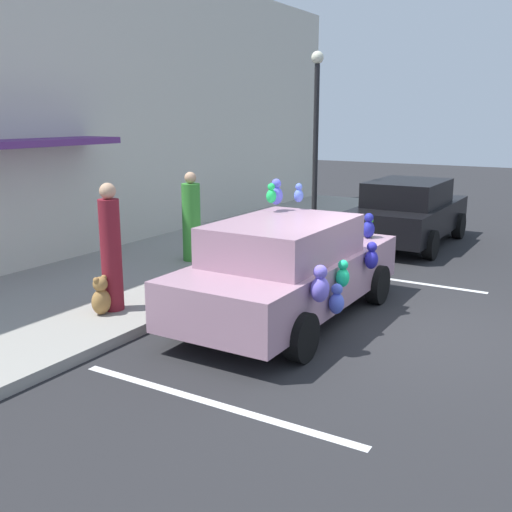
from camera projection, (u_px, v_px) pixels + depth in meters
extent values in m
plane|color=#262628|center=(396.00, 330.00, 8.60)|extent=(60.00, 60.00, 0.00)
cube|color=gray|center=(135.00, 278.00, 11.09)|extent=(24.00, 4.00, 0.15)
cube|color=beige|center=(43.00, 106.00, 11.44)|extent=(24.00, 0.30, 6.40)
cube|color=#5A2D72|center=(26.00, 143.00, 10.58)|extent=(3.60, 1.10, 0.12)
cube|color=silver|center=(388.00, 279.00, 11.29)|extent=(0.12, 3.60, 0.01)
cube|color=silver|center=(211.00, 403.00, 6.43)|extent=(0.12, 3.60, 0.01)
cube|color=#AC8195|center=(290.00, 277.00, 8.99)|extent=(4.48, 1.80, 0.68)
cube|color=#AC8195|center=(283.00, 240.00, 8.66)|extent=(2.33, 1.58, 0.56)
cylinder|color=black|center=(282.00, 270.00, 10.68)|extent=(0.64, 0.22, 0.64)
cylinder|color=black|center=(377.00, 284.00, 9.78)|extent=(0.64, 0.22, 0.64)
cylinder|color=black|center=(187.00, 313.00, 8.36)|extent=(0.64, 0.22, 0.64)
cylinder|color=black|center=(301.00, 337.00, 7.46)|extent=(0.64, 0.22, 0.64)
ellipsoid|color=#2623A3|center=(371.00, 260.00, 9.07)|extent=(0.25, 0.20, 0.29)
sphere|color=#2623A3|center=(372.00, 247.00, 9.02)|extent=(0.16, 0.16, 0.16)
ellipsoid|color=#234D9F|center=(339.00, 240.00, 9.35)|extent=(0.23, 0.19, 0.27)
sphere|color=#234D9F|center=(339.00, 228.00, 9.31)|extent=(0.15, 0.15, 0.15)
ellipsoid|color=#202598|center=(368.00, 229.00, 10.14)|extent=(0.25, 0.20, 0.29)
sphere|color=#202598|center=(369.00, 218.00, 10.10)|extent=(0.16, 0.16, 0.16)
ellipsoid|color=#1DDE8D|center=(343.00, 278.00, 8.17)|extent=(0.22, 0.18, 0.26)
sphere|color=#1DDE8D|center=(343.00, 265.00, 8.13)|extent=(0.14, 0.14, 0.14)
ellipsoid|color=green|center=(358.00, 230.00, 10.28)|extent=(0.19, 0.16, 0.22)
sphere|color=green|center=(358.00, 221.00, 10.25)|extent=(0.12, 0.12, 0.12)
ellipsoid|color=#31CF6F|center=(298.00, 262.00, 7.89)|extent=(0.25, 0.21, 0.30)
sphere|color=#31CF6F|center=(298.00, 247.00, 7.84)|extent=(0.16, 0.16, 0.16)
ellipsoid|color=#5164E0|center=(336.00, 303.00, 8.06)|extent=(0.25, 0.20, 0.29)
sphere|color=#5164E0|center=(337.00, 289.00, 8.02)|extent=(0.16, 0.16, 0.16)
ellipsoid|color=green|center=(369.00, 230.00, 10.22)|extent=(0.21, 0.17, 0.25)
sphere|color=green|center=(370.00, 220.00, 10.18)|extent=(0.14, 0.14, 0.14)
ellipsoid|color=#6165F1|center=(276.00, 196.00, 9.45)|extent=(0.24, 0.20, 0.28)
sphere|color=#6165F1|center=(276.00, 183.00, 9.41)|extent=(0.15, 0.15, 0.15)
ellipsoid|color=#7767E7|center=(320.00, 289.00, 7.49)|extent=(0.28, 0.23, 0.33)
sphere|color=#7767E7|center=(320.00, 272.00, 7.44)|extent=(0.18, 0.18, 0.18)
ellipsoid|color=#5E7BEF|center=(299.00, 196.00, 9.61)|extent=(0.18, 0.15, 0.21)
sphere|color=#5E7BEF|center=(299.00, 187.00, 9.58)|extent=(0.11, 0.11, 0.11)
ellipsoid|color=#23E563|center=(271.00, 196.00, 9.31)|extent=(0.18, 0.15, 0.21)
sphere|color=#23E563|center=(271.00, 187.00, 9.28)|extent=(0.12, 0.12, 0.12)
cube|color=black|center=(409.00, 218.00, 14.23)|extent=(4.24, 1.78, 0.68)
cube|color=black|center=(408.00, 193.00, 13.91)|extent=(2.20, 1.57, 0.56)
cylinder|color=black|center=(390.00, 220.00, 15.85)|extent=(0.64, 0.22, 0.64)
cylinder|color=black|center=(459.00, 226.00, 14.96)|extent=(0.64, 0.22, 0.64)
cylinder|color=black|center=(353.00, 236.00, 13.65)|extent=(0.64, 0.22, 0.64)
cylinder|color=black|center=(431.00, 245.00, 12.76)|extent=(0.64, 0.22, 0.64)
ellipsoid|color=#9E723D|center=(101.00, 302.00, 8.79)|extent=(0.31, 0.26, 0.38)
sphere|color=#9E723D|center=(100.00, 284.00, 8.73)|extent=(0.22, 0.22, 0.22)
sphere|color=#9E723D|center=(96.00, 280.00, 8.65)|extent=(0.09, 0.09, 0.09)
sphere|color=#9E723D|center=(104.00, 278.00, 8.77)|extent=(0.09, 0.09, 0.09)
cylinder|color=black|center=(315.00, 155.00, 13.66)|extent=(0.12, 0.12, 3.99)
sphere|color=#EAEACC|center=(318.00, 57.00, 13.17)|extent=(0.28, 0.28, 0.28)
cylinder|color=#378C32|center=(191.00, 222.00, 11.97)|extent=(0.37, 0.37, 1.56)
sphere|color=tan|center=(190.00, 178.00, 11.76)|extent=(0.23, 0.23, 0.23)
cylinder|color=maroon|center=(111.00, 255.00, 8.86)|extent=(0.31, 0.31, 1.69)
sphere|color=tan|center=(108.00, 191.00, 8.64)|extent=(0.24, 0.24, 0.24)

